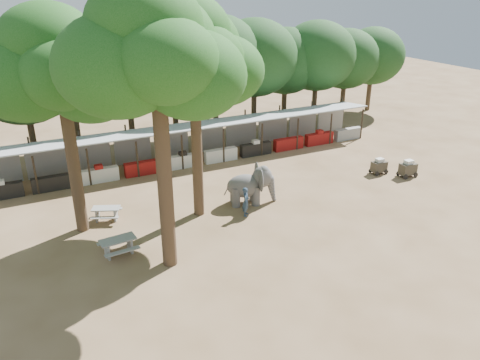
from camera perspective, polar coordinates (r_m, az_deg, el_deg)
name	(u,v)px	position (r m, az deg, el deg)	size (l,w,h in m)	color
ground	(306,253)	(22.39, 8.10, -8.78)	(100.00, 100.00, 0.00)	brown
vendor_stalls	(197,144)	(33.09, -5.27, 4.37)	(28.00, 2.99, 2.80)	#A4A7AC
yard_tree_left	(55,67)	(23.03, -21.58, 12.69)	(7.10, 6.90, 11.02)	#332316
yard_tree_center	(151,54)	(18.54, -10.78, 14.87)	(7.10, 6.90, 12.04)	#332316
yard_tree_back	(189,54)	(23.32, -6.22, 15.08)	(7.10, 6.90, 11.36)	#332316
backdrop_trees	(170,70)	(36.76, -8.55, 13.07)	(46.46, 5.95, 8.33)	#332316
elephant	(251,185)	(26.45, 1.35, -0.60)	(3.01, 2.20, 2.23)	#474545
handler	(246,202)	(25.16, 0.73, -2.64)	(0.59, 0.39, 1.63)	#26384C
picnic_table_near	(118,244)	(22.51, -14.63, -7.60)	(1.74, 1.60, 0.81)	gray
picnic_table_far	(106,212)	(25.81, -15.97, -3.76)	(1.83, 1.76, 0.72)	gray
cart_front	(408,168)	(32.21, 19.79, 1.34)	(1.19, 0.81, 1.13)	#322C22
cart_back	(379,166)	(32.14, 16.58, 1.64)	(1.08, 0.71, 1.05)	#322C22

